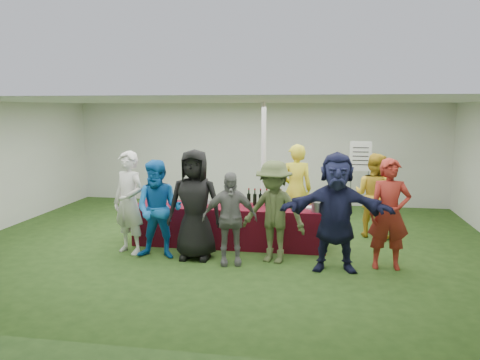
% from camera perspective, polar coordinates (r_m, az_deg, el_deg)
% --- Properties ---
extents(ground, '(60.00, 60.00, 0.00)m').
position_cam_1_polar(ground, '(9.02, -1.27, -7.80)').
color(ground, '#284719').
rests_on(ground, ground).
extents(tent, '(10.00, 10.00, 10.00)m').
position_cam_1_polar(tent, '(9.83, 2.88, 1.63)').
color(tent, white).
rests_on(tent, ground).
extents(serving_table, '(3.60, 0.80, 0.75)m').
position_cam_1_polar(serving_table, '(8.88, -1.28, -5.56)').
color(serving_table, '#560912').
rests_on(serving_table, ground).
extents(wine_bottles, '(0.68, 0.08, 0.32)m').
position_cam_1_polar(wine_bottles, '(8.81, 3.02, -2.38)').
color(wine_bottles, black).
rests_on(wine_bottles, serving_table).
extents(wine_glasses, '(2.79, 0.10, 0.16)m').
position_cam_1_polar(wine_glasses, '(8.63, -4.47, -2.69)').
color(wine_glasses, silver).
rests_on(wine_glasses, serving_table).
extents(water_bottle, '(0.07, 0.07, 0.23)m').
position_cam_1_polar(water_bottle, '(8.83, -0.36, -2.45)').
color(water_bottle, silver).
rests_on(water_bottle, serving_table).
extents(bar_towel, '(0.25, 0.18, 0.03)m').
position_cam_1_polar(bar_towel, '(8.69, 8.80, -3.34)').
color(bar_towel, white).
rests_on(bar_towel, serving_table).
extents(dump_bucket, '(0.26, 0.26, 0.18)m').
position_cam_1_polar(dump_bucket, '(8.41, 9.57, -3.24)').
color(dump_bucket, slate).
rests_on(dump_bucket, serving_table).
extents(wine_list_sign, '(0.50, 0.03, 1.80)m').
position_cam_1_polar(wine_list_sign, '(11.37, 14.45, 2.16)').
color(wine_list_sign, slate).
rests_on(wine_list_sign, ground).
extents(staff_pourer, '(0.75, 0.56, 1.86)m').
position_cam_1_polar(staff_pourer, '(9.59, 6.80, -1.16)').
color(staff_pourer, yellow).
rests_on(staff_pourer, ground).
extents(staff_back, '(1.03, 0.97, 1.69)m').
position_cam_1_polar(staff_back, '(9.71, 16.00, -1.82)').
color(staff_back, gold).
rests_on(staff_back, ground).
extents(customer_0, '(0.79, 0.66, 1.83)m').
position_cam_1_polar(customer_0, '(8.51, -13.38, -2.70)').
color(customer_0, silver).
rests_on(customer_0, ground).
extents(customer_1, '(0.84, 0.66, 1.71)m').
position_cam_1_polar(customer_1, '(8.13, -9.87, -3.57)').
color(customer_1, blue).
rests_on(customer_1, ground).
extents(customer_2, '(0.94, 0.62, 1.89)m').
position_cam_1_polar(customer_2, '(8.01, -5.54, -3.00)').
color(customer_2, black).
rests_on(customer_2, ground).
extents(customer_3, '(0.97, 0.58, 1.55)m').
position_cam_1_polar(customer_3, '(7.72, -1.27, -4.70)').
color(customer_3, slate).
rests_on(customer_3, ground).
extents(customer_4, '(1.25, 0.94, 1.72)m').
position_cam_1_polar(customer_4, '(7.82, 4.14, -3.90)').
color(customer_4, '#49552E').
rests_on(customer_4, ground).
extents(customer_5, '(1.78, 0.61, 1.90)m').
position_cam_1_polar(customer_5, '(7.54, 11.62, -3.84)').
color(customer_5, '#181B3B').
rests_on(customer_5, ground).
extents(customer_6, '(0.67, 0.45, 1.79)m').
position_cam_1_polar(customer_6, '(7.86, 17.74, -3.98)').
color(customer_6, maroon).
rests_on(customer_6, ground).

